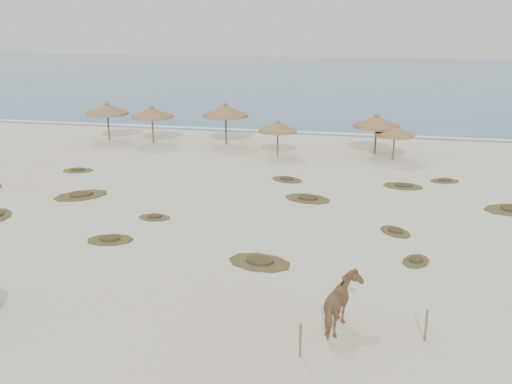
# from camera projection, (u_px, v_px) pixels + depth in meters

# --- Properties ---
(ground) EXTENTS (160.00, 160.00, 0.00)m
(ground) POSITION_uv_depth(u_px,v_px,m) (229.00, 250.00, 23.30)
(ground) COLOR beige
(ground) RESTS_ON ground
(ocean) EXTENTS (200.00, 100.00, 0.01)m
(ocean) POSITION_uv_depth(u_px,v_px,m) (344.00, 77.00, 93.50)
(ocean) COLOR #2B6783
(ocean) RESTS_ON ground
(foam_line) EXTENTS (70.00, 0.60, 0.01)m
(foam_line) POSITION_uv_depth(u_px,v_px,m) (307.00, 132.00, 47.63)
(foam_line) COLOR silver
(foam_line) RESTS_ON ground
(palapa_0) EXTENTS (3.94, 3.94, 3.07)m
(palapa_0) POSITION_uv_depth(u_px,v_px,m) (107.00, 110.00, 44.01)
(palapa_0) COLOR brown
(palapa_0) RESTS_ON ground
(palapa_1) EXTENTS (4.06, 4.06, 2.96)m
(palapa_1) POSITION_uv_depth(u_px,v_px,m) (152.00, 113.00, 42.96)
(palapa_1) COLOR brown
(palapa_1) RESTS_ON ground
(palapa_2) EXTENTS (4.31, 4.31, 3.22)m
(palapa_2) POSITION_uv_depth(u_px,v_px,m) (226.00, 111.00, 42.46)
(palapa_2) COLOR brown
(palapa_2) RESTS_ON ground
(palapa_3) EXTENTS (2.99, 2.99, 2.54)m
(palapa_3) POSITION_uv_depth(u_px,v_px,m) (278.00, 127.00, 39.05)
(palapa_3) COLOR brown
(palapa_3) RESTS_ON ground
(palapa_4) EXTENTS (3.81, 3.81, 2.98)m
(palapa_4) POSITION_uv_depth(u_px,v_px,m) (377.00, 122.00, 39.08)
(palapa_4) COLOR brown
(palapa_4) RESTS_ON ground
(palapa_5) EXTENTS (2.99, 2.99, 2.48)m
(palapa_5) POSITION_uv_depth(u_px,v_px,m) (395.00, 132.00, 37.78)
(palapa_5) COLOR brown
(palapa_5) RESTS_ON ground
(horse) EXTENTS (1.22, 2.12, 1.69)m
(horse) POSITION_uv_depth(u_px,v_px,m) (342.00, 304.00, 17.12)
(horse) COLOR olive
(horse) RESTS_ON ground
(fence_post_near) EXTENTS (0.10, 0.10, 1.02)m
(fence_post_near) POSITION_uv_depth(u_px,v_px,m) (300.00, 340.00, 15.82)
(fence_post_near) COLOR #655A4B
(fence_post_near) RESTS_ON ground
(fence_post_far) EXTENTS (0.07, 0.07, 1.01)m
(fence_post_far) POSITION_uv_depth(u_px,v_px,m) (426.00, 325.00, 16.59)
(fence_post_far) COLOR #655A4B
(fence_post_far) RESTS_ON ground
(scrub_1) EXTENTS (3.35, 3.32, 0.16)m
(scrub_1) POSITION_uv_depth(u_px,v_px,m) (81.00, 195.00, 30.43)
(scrub_1) COLOR brown
(scrub_1) RESTS_ON ground
(scrub_2) EXTENTS (1.55, 1.01, 0.16)m
(scrub_2) POSITION_uv_depth(u_px,v_px,m) (154.00, 217.00, 27.05)
(scrub_2) COLOR brown
(scrub_2) RESTS_ON ground
(scrub_3) EXTENTS (2.82, 2.21, 0.16)m
(scrub_3) POSITION_uv_depth(u_px,v_px,m) (308.00, 198.00, 29.88)
(scrub_3) COLOR brown
(scrub_3) RESTS_ON ground
(scrub_4) EXTENTS (1.87, 1.98, 0.16)m
(scrub_4) POSITION_uv_depth(u_px,v_px,m) (395.00, 231.00, 25.23)
(scrub_4) COLOR brown
(scrub_4) RESTS_ON ground
(scrub_6) EXTENTS (2.11, 1.61, 0.16)m
(scrub_6) POSITION_uv_depth(u_px,v_px,m) (78.00, 170.00, 35.48)
(scrub_6) COLOR brown
(scrub_6) RESTS_ON ground
(scrub_7) EXTENTS (2.39, 1.72, 0.16)m
(scrub_7) POSITION_uv_depth(u_px,v_px,m) (403.00, 186.00, 32.14)
(scrub_7) COLOR brown
(scrub_7) RESTS_ON ground
(scrub_9) EXTENTS (2.86, 2.17, 0.16)m
(scrub_9) POSITION_uv_depth(u_px,v_px,m) (260.00, 262.00, 22.05)
(scrub_9) COLOR brown
(scrub_9) RESTS_ON ground
(scrub_10) EXTENTS (1.92, 1.52, 0.16)m
(scrub_10) POSITION_uv_depth(u_px,v_px,m) (445.00, 181.00, 33.18)
(scrub_10) COLOR brown
(scrub_10) RESTS_ON ground
(scrub_11) EXTENTS (2.23, 1.70, 0.16)m
(scrub_11) POSITION_uv_depth(u_px,v_px,m) (110.00, 239.00, 24.30)
(scrub_11) COLOR brown
(scrub_11) RESTS_ON ground
(scrub_12) EXTENTS (1.41, 1.72, 0.16)m
(scrub_12) POSITION_uv_depth(u_px,v_px,m) (416.00, 261.00, 22.16)
(scrub_12) COLOR brown
(scrub_12) RESTS_ON ground
(scrub_13) EXTENTS (2.29, 1.93, 0.16)m
(scrub_13) POSITION_uv_depth(u_px,v_px,m) (287.00, 179.00, 33.46)
(scrub_13) COLOR brown
(scrub_13) RESTS_ON ground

